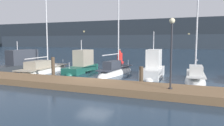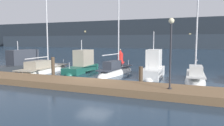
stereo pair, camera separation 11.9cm
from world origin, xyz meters
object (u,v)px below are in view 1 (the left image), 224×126
Objects in this scene: motorboat_berth_1 at (18,66)px; motorboat_berth_3 at (82,68)px; sailboat_berth_2 at (44,71)px; motorboat_berth_5 at (153,72)px; sailboat_berth_6 at (195,80)px; sailboat_berth_4 at (116,73)px; channel_buoy at (120,57)px; dock_lamppost at (172,42)px.

motorboat_berth_3 reaches higher than motorboat_berth_1.
motorboat_berth_5 is at bearing 5.89° from sailboat_berth_2.
motorboat_berth_5 is 3.78m from sailboat_berth_6.
motorboat_berth_3 is 0.66× the size of sailboat_berth_4.
sailboat_berth_4 is 3.78m from motorboat_berth_5.
motorboat_berth_1 is 0.86× the size of sailboat_berth_4.
sailboat_berth_2 is 7.56m from sailboat_berth_4.
motorboat_berth_1 is 1.58× the size of motorboat_berth_5.
channel_buoy is (0.41, 10.59, 0.37)m from motorboat_berth_3.
sailboat_berth_4 is at bearing 7.44° from motorboat_berth_1.
motorboat_berth_5 is at bearing 3.90° from motorboat_berth_1.
motorboat_berth_5 is at bearing -6.56° from sailboat_berth_4.
motorboat_berth_3 is at bearing 144.54° from dock_lamppost.
motorboat_berth_3 is at bearing 177.61° from sailboat_berth_4.
motorboat_berth_1 is at bearing 162.12° from dock_lamppost.
channel_buoy is 20.22m from dock_lamppost.
sailboat_berth_2 is 3.23× the size of dock_lamppost.
sailboat_berth_2 reaches higher than motorboat_berth_3.
sailboat_berth_2 is at bearing -174.11° from motorboat_berth_5.
motorboat_berth_5 is 7.41m from dock_lamppost.
dock_lamppost is at bearing -70.42° from motorboat_berth_5.
sailboat_berth_4 is 9.68m from dock_lamppost.
sailboat_berth_2 is at bearing -107.59° from channel_buoy.
sailboat_berth_4 is at bearing -72.05° from channel_buoy.
sailboat_berth_2 reaches higher than sailboat_berth_6.
sailboat_berth_4 is 2.21× the size of dock_lamppost.
motorboat_berth_5 is at bearing 109.58° from dock_lamppost.
channel_buoy is (-3.48, 10.75, 0.63)m from sailboat_berth_4.
motorboat_berth_3 is 1.46× the size of dock_lamppost.
sailboat_berth_6 is (11.20, -1.81, -0.24)m from motorboat_berth_3.
channel_buoy is (3.91, 12.33, 0.63)m from sailboat_berth_2.
sailboat_berth_4 is at bearing 12.05° from sailboat_berth_2.
motorboat_berth_5 reaches higher than channel_buoy.
motorboat_berth_1 is 18.28m from sailboat_berth_6.
sailboat_berth_6 is 16.45m from channel_buoy.
sailboat_berth_4 reaches higher than channel_buoy.
motorboat_berth_1 is at bearing -121.57° from channel_buoy.
sailboat_berth_2 reaches higher than motorboat_berth_5.
sailboat_berth_6 reaches higher than sailboat_berth_4.
channel_buoy is at bearing 72.41° from sailboat_berth_2.
sailboat_berth_2 is 14.70m from sailboat_berth_6.
motorboat_berth_1 is 0.84× the size of sailboat_berth_6.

